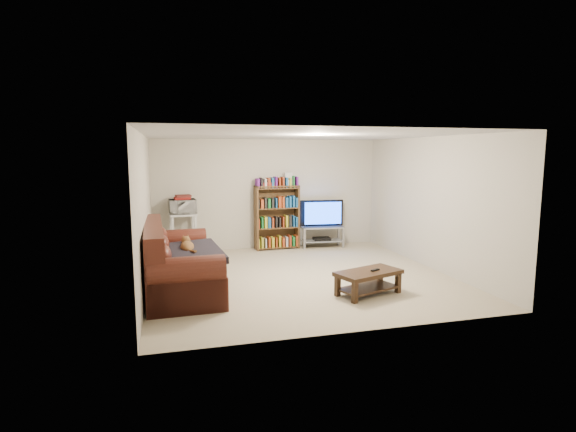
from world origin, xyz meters
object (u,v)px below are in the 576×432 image
object	(u,v)px
sofa	(175,267)
coffee_table	(368,278)
tv_stand	(322,233)
bookshelf	(277,216)

from	to	relation	value
sofa	coffee_table	distance (m)	2.96
tv_stand	bookshelf	distance (m)	1.10
sofa	coffee_table	world-z (taller)	sofa
coffee_table	bookshelf	world-z (taller)	bookshelf
sofa	tv_stand	world-z (taller)	sofa
coffee_table	bookshelf	xyz separation A→B (m)	(-0.56, 3.52, 0.47)
sofa	tv_stand	xyz separation A→B (m)	(3.25, 2.45, -0.04)
sofa	bookshelf	size ratio (longest dim) A/B	1.77
coffee_table	tv_stand	xyz separation A→B (m)	(0.46, 3.43, 0.07)
bookshelf	sofa	bearing A→B (deg)	-134.07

